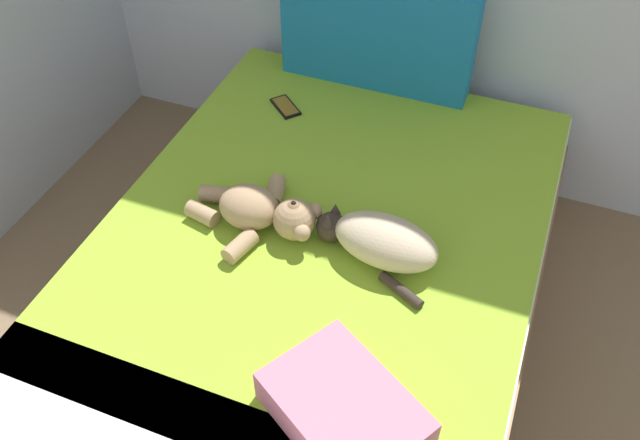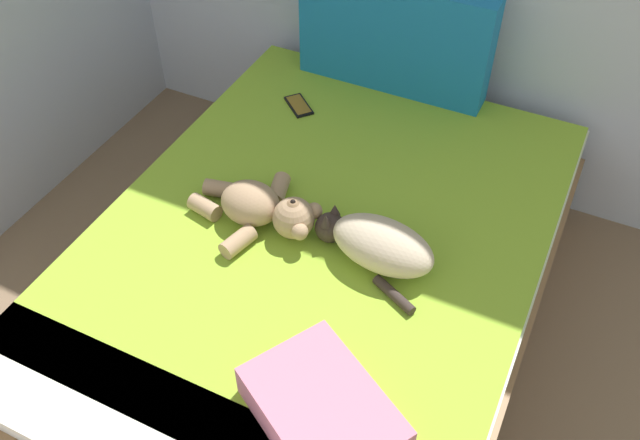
# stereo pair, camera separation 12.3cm
# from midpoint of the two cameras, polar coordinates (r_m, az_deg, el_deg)

# --- Properties ---
(bed) EXTENTS (1.46, 1.98, 0.51)m
(bed) POSITION_cam_midpoint_polar(r_m,az_deg,el_deg) (2.43, -1.40, -5.10)
(bed) COLOR olive
(bed) RESTS_ON ground_plane
(patterned_cushion) EXTENTS (0.78, 0.14, 0.46)m
(patterned_cushion) POSITION_cam_midpoint_polar(r_m,az_deg,el_deg) (2.80, 3.57, 15.44)
(patterned_cushion) COLOR #1972AD
(patterned_cushion) RESTS_ON bed
(cat) EXTENTS (0.42, 0.28, 0.15)m
(cat) POSITION_cam_midpoint_polar(r_m,az_deg,el_deg) (2.11, 3.42, -1.77)
(cat) COLOR #C6B293
(cat) RESTS_ON bed
(teddy_bear) EXTENTS (0.45, 0.41, 0.15)m
(teddy_bear) POSITION_cam_midpoint_polar(r_m,az_deg,el_deg) (2.22, -6.49, 0.66)
(teddy_bear) COLOR tan
(teddy_bear) RESTS_ON bed
(cell_phone) EXTENTS (0.16, 0.15, 0.01)m
(cell_phone) POSITION_cam_midpoint_polar(r_m,az_deg,el_deg) (2.76, -4.22, 9.47)
(cell_phone) COLOR black
(cell_phone) RESTS_ON bed
(throw_pillow) EXTENTS (0.49, 0.45, 0.11)m
(throw_pillow) POSITION_cam_midpoint_polar(r_m,az_deg,el_deg) (1.78, -0.02, -15.77)
(throw_pillow) COLOR #D1728C
(throw_pillow) RESTS_ON bed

